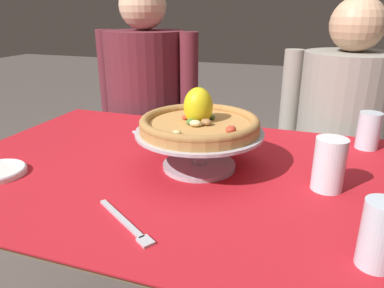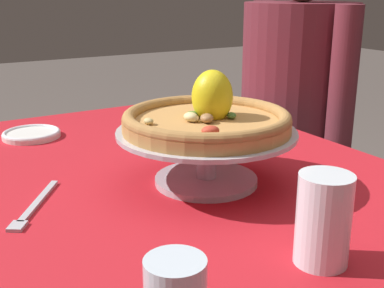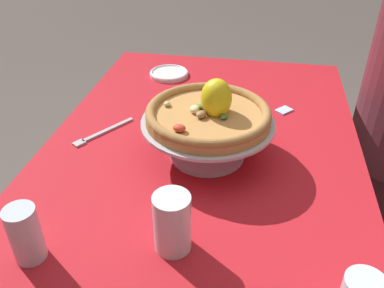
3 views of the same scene
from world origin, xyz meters
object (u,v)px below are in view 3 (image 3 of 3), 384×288
pizza_stand (208,133)px  water_glass_side_right (170,225)px  water_glass_front_right (26,237)px  dinner_fork (101,133)px  sugar_packet (284,110)px  side_plate (169,73)px  pizza (209,113)px

pizza_stand → water_glass_side_right: water_glass_side_right is taller
water_glass_front_right → dinner_fork: 0.46m
sugar_packet → side_plate: bearing=-115.8°
water_glass_front_right → dinner_fork: (-0.45, -0.03, -0.05)m
pizza → sugar_packet: pizza is taller
pizza → dinner_fork: bearing=-98.8°
water_glass_side_right → sugar_packet: (-0.61, 0.23, -0.05)m
pizza → side_plate: 0.54m
water_glass_side_right → dinner_fork: (-0.38, -0.29, -0.05)m
pizza_stand → water_glass_front_right: water_glass_front_right is taller
pizza → water_glass_front_right: (0.40, -0.29, -0.08)m
water_glass_side_right → side_plate: 0.84m
water_glass_front_right → water_glass_side_right: water_glass_side_right is taller
pizza_stand → pizza: size_ratio=1.08×
pizza → dinner_fork: 0.35m
pizza_stand → pizza: bearing=116.4°
pizza_stand → sugar_packet: size_ratio=6.82×
pizza_stand → dinner_fork: 0.33m
pizza → water_glass_side_right: pizza is taller
pizza_stand → dinner_fork: bearing=-99.0°
side_plate → dinner_fork: side_plate is taller
pizza_stand → water_glass_front_right: bearing=-35.6°
pizza_stand → pizza: pizza is taller
water_glass_side_right → dinner_fork: 0.48m
pizza → sugar_packet: (-0.28, 0.20, -0.13)m
pizza → water_glass_front_right: size_ratio=2.62×
water_glass_side_right → water_glass_front_right: bearing=-74.3°
sugar_packet → water_glass_front_right: bearing=-35.7°
dinner_fork → sugar_packet: (-0.23, 0.52, -0.00)m
dinner_fork → sugar_packet: bearing=114.1°
side_plate → dinner_fork: (0.44, -0.10, -0.01)m
water_glass_side_right → dinner_fork: bearing=-142.3°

